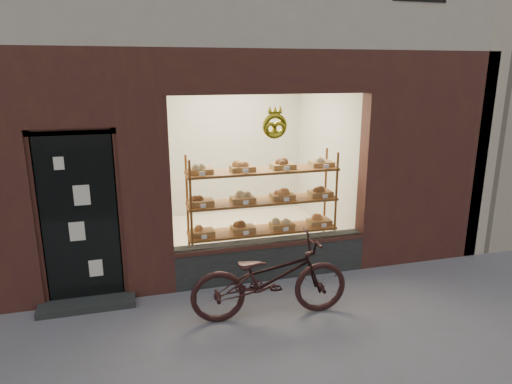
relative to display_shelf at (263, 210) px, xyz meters
name	(u,v)px	position (x,y,z in m)	size (l,w,h in m)	color
ground	(292,375)	(-0.45, -2.55, -0.86)	(90.00, 90.00, 0.00)	slate
display_shelf	(263,210)	(0.00, 0.00, 0.00)	(2.20, 0.45, 1.70)	brown
bicycle	(270,278)	(-0.33, -1.44, -0.37)	(0.65, 1.87, 0.98)	black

